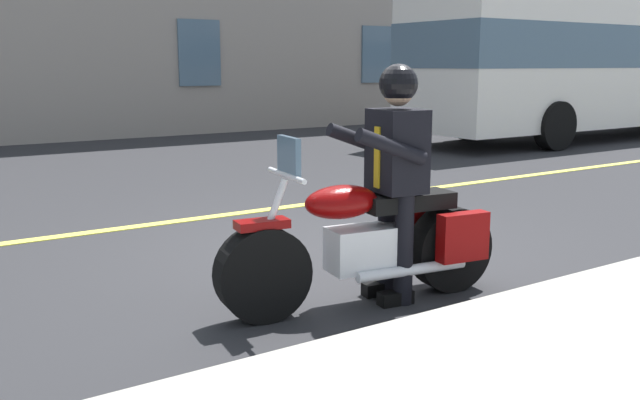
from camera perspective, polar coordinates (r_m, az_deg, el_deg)
ground_plane at (r=6.55m, az=0.87°, el=-4.28°), size 80.00×80.00×0.00m
lane_center_stripe at (r=8.23m, az=-7.01°, el=-1.14°), size 60.00×0.16×0.01m
motorcycle_main at (r=5.09m, az=4.23°, el=-3.56°), size 2.22×0.79×1.26m
rider_main at (r=5.08m, az=6.16°, el=3.08°), size 0.68×0.61×1.74m
bus_near at (r=18.22m, az=22.31°, el=10.72°), size 11.05×2.70×3.30m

